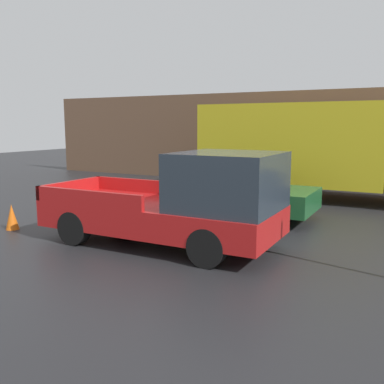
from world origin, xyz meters
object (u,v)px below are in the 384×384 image
Objects in this scene: pickup_truck at (183,203)px; delivery_truck at (310,147)px; traffic_cone at (12,217)px; car at (231,188)px.

delivery_truck reaches higher than pickup_truck.
pickup_truck is 8.20× the size of traffic_cone.
pickup_truck is 4.53m from traffic_cone.
pickup_truck is 1.08× the size of car.
pickup_truck is at bearing -97.19° from delivery_truck.
pickup_truck is at bearing 8.01° from traffic_cone.
traffic_cone is (-4.45, -0.63, -0.62)m from pickup_truck.
pickup_truck reaches higher than car.
pickup_truck is 3.39m from car.
traffic_cone is at bearing -171.99° from pickup_truck.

